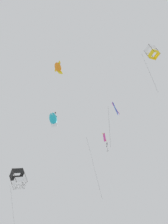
{
  "coord_description": "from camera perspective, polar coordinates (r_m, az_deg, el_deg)",
  "views": [
    {
      "loc": [
        23.99,
        1.67,
        6.47
      ],
      "look_at": [
        -0.97,
        -0.77,
        40.58
      ],
      "focal_mm": 62.2,
      "sensor_mm": 36.0,
      "label": 1
    }
  ],
  "objects": [
    {
      "name": "kite_fish_near_left",
      "position": [
        39.21,
        -3.85,
        6.56
      ],
      "size": [
        1.14,
        1.22,
        1.8
      ],
      "rotation": [
        0.35,
        0.0,
        0.55
      ],
      "color": "orange"
    },
    {
      "name": "kite_box_far_centre",
      "position": [
        41.99,
        9.96,
        8.65
      ],
      "size": [
        2.31,
        2.0,
        6.16
      ],
      "rotation": [
        0.42,
        0.0,
        0.59
      ],
      "color": "white"
    },
    {
      "name": "kite_diamond_highest",
      "position": [
        49.1,
        2.99,
        -3.89
      ],
      "size": [
        3.46,
        2.59,
        8.76
      ],
      "rotation": [
        0.32,
        0.0,
        0.3
      ],
      "color": "#DB2D93"
    },
    {
      "name": "kite_diamond_low_drifter",
      "position": [
        41.31,
        4.63,
        0.49
      ],
      "size": [
        2.28,
        1.24,
        5.95
      ],
      "rotation": [
        0.3,
        0.0,
        -0.05
      ],
      "color": "blue"
    },
    {
      "name": "kite_fish_near_right",
      "position": [
        42.18,
        -4.56,
        -1.01
      ],
      "size": [
        1.71,
        1.2,
        2.52
      ],
      "rotation": [
        0.17,
        0.0,
        -0.07
      ],
      "color": "#1EB2C6"
    },
    {
      "name": "kite_box_upper_right",
      "position": [
        43.19,
        -9.64,
        -9.64
      ],
      "size": [
        2.26,
        2.3,
        6.81
      ],
      "rotation": [
        0.41,
        0.0,
        0.46
      ],
      "color": "black"
    }
  ]
}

